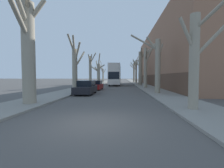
{
  "coord_description": "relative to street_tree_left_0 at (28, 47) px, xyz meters",
  "views": [
    {
      "loc": [
        1.2,
        -6.01,
        1.9
      ],
      "look_at": [
        -0.87,
        22.88,
        0.51
      ],
      "focal_mm": 24.0,
      "sensor_mm": 36.0,
      "label": 1
    }
  ],
  "objects": [
    {
      "name": "ground_plane",
      "position": [
        5.03,
        -3.51,
        -3.89
      ],
      "size": [
        300.0,
        300.0,
        0.0
      ],
      "primitive_type": "plane",
      "color": "#4C4947"
    },
    {
      "name": "sidewalk_left",
      "position": [
        -0.5,
        46.49,
        -3.83
      ],
      "size": [
        3.25,
        120.0,
        0.12
      ],
      "primitive_type": "cube",
      "color": "gray",
      "rests_on": "ground"
    },
    {
      "name": "sidewalk_right",
      "position": [
        10.57,
        46.49,
        -3.83
      ],
      "size": [
        3.25,
        120.0,
        0.12
      ],
      "primitive_type": "cube",
      "color": "gray",
      "rests_on": "ground"
    },
    {
      "name": "building_facade_right",
      "position": [
        17.18,
        22.59,
        1.93
      ],
      "size": [
        10.08,
        37.47,
        11.66
      ],
      "color": "#93664C",
      "rests_on": "ground"
    },
    {
      "name": "street_tree_left_0",
      "position": [
        0.0,
        0.0,
        0.0
      ],
      "size": [
        2.22,
        3.13,
        8.36
      ],
      "color": "gray",
      "rests_on": "ground"
    },
    {
      "name": "street_tree_left_1",
      "position": [
        0.17,
        9.18,
        -0.71
      ],
      "size": [
        1.6,
        3.25,
        6.97
      ],
      "color": "gray",
      "rests_on": "ground"
    },
    {
      "name": "street_tree_left_2",
      "position": [
        -0.11,
        19.55,
        -0.62
      ],
      "size": [
        1.65,
        1.56,
        6.53
      ],
      "color": "gray",
      "rests_on": "ground"
    },
    {
      "name": "street_tree_left_3",
      "position": [
        -0.15,
        29.29,
        -0.73
      ],
      "size": [
        4.1,
        3.23,
        7.85
      ],
      "color": "gray",
      "rests_on": "ground"
    },
    {
      "name": "street_tree_left_4",
      "position": [
        -0.21,
        38.19,
        -0.86
      ],
      "size": [
        2.81,
        3.68,
        7.26
      ],
      "color": "gray",
      "rests_on": "ground"
    },
    {
      "name": "street_tree_right_0",
      "position": [
        10.18,
        -1.0,
        -1.01
      ],
      "size": [
        2.51,
        1.92,
        5.67
      ],
      "color": "gray",
      "rests_on": "ground"
    },
    {
      "name": "street_tree_right_1",
      "position": [
        10.01,
        7.51,
        -0.47
      ],
      "size": [
        3.86,
        2.1,
        6.87
      ],
      "color": "gray",
      "rests_on": "ground"
    },
    {
      "name": "street_tree_right_2",
      "position": [
        10.17,
        16.13,
        -0.02
      ],
      "size": [
        2.12,
        3.42,
        7.67
      ],
      "color": "gray",
      "rests_on": "ground"
    },
    {
      "name": "street_tree_right_3",
      "position": [
        10.18,
        24.43,
        0.12
      ],
      "size": [
        2.87,
        3.06,
        8.15
      ],
      "color": "gray",
      "rests_on": "ground"
    },
    {
      "name": "street_tree_right_4",
      "position": [
        10.02,
        33.27,
        -0.15
      ],
      "size": [
        3.33,
        1.62,
        7.68
      ],
      "color": "gray",
      "rests_on": "ground"
    },
    {
      "name": "street_tree_right_5",
      "position": [
        10.11,
        42.22,
        -0.05
      ],
      "size": [
        3.05,
        2.26,
        8.72
      ],
      "color": "gray",
      "rests_on": "ground"
    },
    {
      "name": "double_decker_bus",
      "position": [
        4.5,
        24.43,
        -1.27
      ],
      "size": [
        2.44,
        10.14,
        4.64
      ],
      "color": "silver",
      "rests_on": "ground"
    },
    {
      "name": "parked_car_0",
      "position": [
        2.2,
        6.7,
        -3.18
      ],
      "size": [
        1.82,
        4.27,
        1.5
      ],
      "color": "black",
      "rests_on": "ground"
    },
    {
      "name": "parked_car_1",
      "position": [
        2.2,
        12.44,
        -3.24
      ],
      "size": [
        1.85,
        4.33,
        1.35
      ],
      "color": "maroon",
      "rests_on": "ground"
    }
  ]
}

